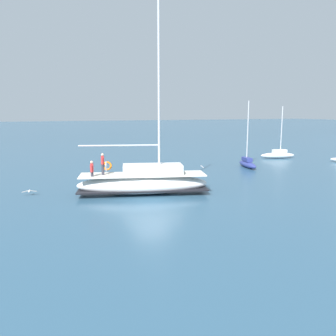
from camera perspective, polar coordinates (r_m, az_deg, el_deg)
ground_plane at (r=23.84m, az=-2.68°, el=-5.24°), size 400.00×400.00×0.00m
main_sailboat at (r=25.30m, az=-4.01°, el=-2.25°), size 4.98×9.89×14.15m
moored_sloop_near at (r=38.16m, az=13.07°, el=0.84°), size 4.22×1.89×7.13m
moored_ketch_distant at (r=46.66m, az=17.82°, el=2.17°), size 2.29×4.62×6.66m
seagull at (r=26.75m, az=-22.08°, el=-3.60°), size 0.48×1.02×0.17m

